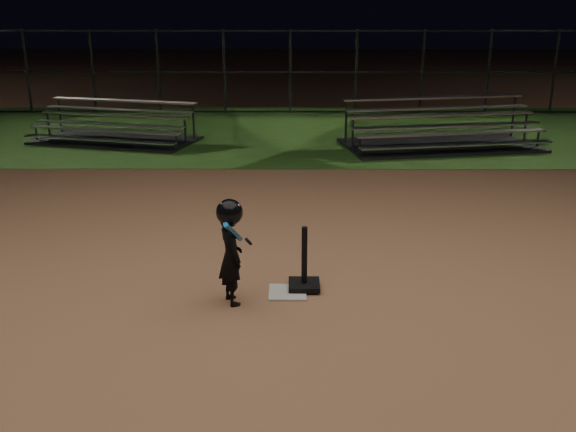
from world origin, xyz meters
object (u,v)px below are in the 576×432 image
object	(u,v)px
bleacher_left	(115,134)
child_batter	(231,249)
home_plate	(288,292)
batting_tee	(304,276)
bleacher_right	(441,138)

from	to	relation	value
bleacher_left	child_batter	bearing A→B (deg)	-53.37
home_plate	batting_tee	xyz separation A→B (m)	(0.20, 0.13, 0.15)
batting_tee	bleacher_right	distance (m)	8.72
batting_tee	bleacher_right	world-z (taller)	bleacher_right
home_plate	bleacher_left	bearing A→B (deg)	116.33
home_plate	child_batter	distance (m)	0.96
bleacher_right	child_batter	bearing A→B (deg)	-127.28
home_plate	batting_tee	size ratio (longest dim) A/B	0.58
batting_tee	child_batter	size ratio (longest dim) A/B	0.62
child_batter	batting_tee	bearing A→B (deg)	-90.68
batting_tee	bleacher_left	bearing A→B (deg)	117.73
home_plate	bleacher_left	world-z (taller)	bleacher_left
batting_tee	child_batter	distance (m)	1.06
child_batter	bleacher_right	bearing A→B (deg)	-51.23
child_batter	bleacher_left	xyz separation A→B (m)	(-3.67, 8.97, -0.47)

